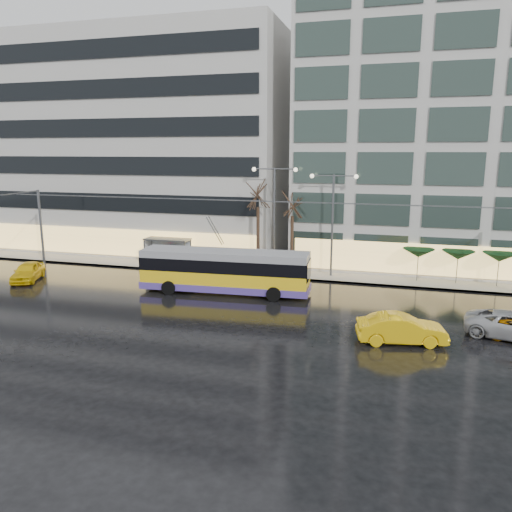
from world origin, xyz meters
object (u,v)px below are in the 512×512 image
at_px(trolleybus, 225,273).
at_px(taxi_a, 28,272).
at_px(bus_shelter, 165,245).
at_px(street_lamp_near, 274,205).

relative_size(trolleybus, taxi_a, 2.86).
bearing_deg(bus_shelter, street_lamp_near, 0.63).
height_order(bus_shelter, taxi_a, bus_shelter).
distance_m(bus_shelter, street_lamp_near, 11.14).
bearing_deg(street_lamp_near, trolleybus, -106.28).
bearing_deg(taxi_a, bus_shelter, 20.61).
xyz_separation_m(bus_shelter, street_lamp_near, (10.38, 0.11, 4.03)).
bearing_deg(street_lamp_near, taxi_a, -157.02).
height_order(trolleybus, taxi_a, trolleybus).
bearing_deg(bus_shelter, taxi_a, -137.30).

